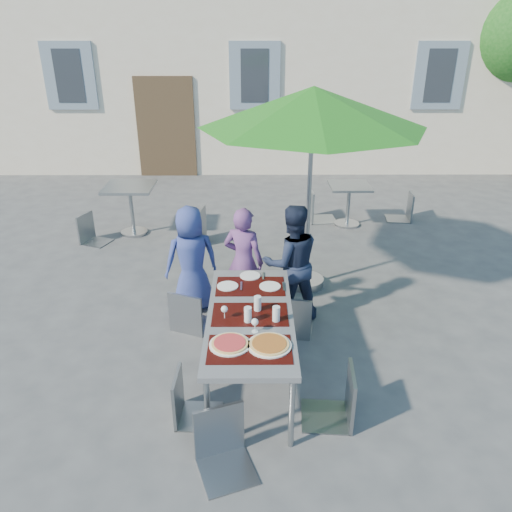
{
  "coord_description": "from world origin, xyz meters",
  "views": [
    {
      "loc": [
        -0.02,
        -3.93,
        3.21
      ],
      "look_at": [
        -0.0,
        0.96,
        0.93
      ],
      "focal_mm": 35.0,
      "sensor_mm": 36.0,
      "label": 1
    }
  ],
  "objects_px": {
    "child_0": "(191,259)",
    "bg_chair_l_1": "(318,186)",
    "chair_0": "(188,287)",
    "chair_1": "(237,277)",
    "chair_2": "(294,291)",
    "chair_3": "(187,371)",
    "bg_chair_l_0": "(88,212)",
    "bg_chair_r_0": "(194,205)",
    "child_1": "(244,262)",
    "bg_chair_r_1": "(407,190)",
    "chair_4": "(341,366)",
    "dining_table": "(250,319)",
    "cafe_table_0": "(131,199)",
    "chair_5": "(222,410)",
    "pizza_near_right": "(269,344)",
    "cafe_table_1": "(349,198)",
    "child_2": "(291,263)",
    "patio_umbrella": "(313,109)",
    "pizza_near_left": "(230,344)"
  },
  "relations": [
    {
      "from": "child_0",
      "to": "bg_chair_l_1",
      "type": "relative_size",
      "value": 1.24
    },
    {
      "from": "child_0",
      "to": "chair_0",
      "type": "relative_size",
      "value": 1.39
    },
    {
      "from": "chair_1",
      "to": "chair_2",
      "type": "height_order",
      "value": "chair_2"
    },
    {
      "from": "chair_3",
      "to": "bg_chair_l_1",
      "type": "distance_m",
      "value": 5.26
    },
    {
      "from": "bg_chair_l_0",
      "to": "bg_chair_r_0",
      "type": "bearing_deg",
      "value": 0.16
    },
    {
      "from": "child_1",
      "to": "bg_chair_r_1",
      "type": "height_order",
      "value": "child_1"
    },
    {
      "from": "child_0",
      "to": "chair_4",
      "type": "bearing_deg",
      "value": 108.75
    },
    {
      "from": "dining_table",
      "to": "child_1",
      "type": "distance_m",
      "value": 1.31
    },
    {
      "from": "cafe_table_0",
      "to": "bg_chair_l_0",
      "type": "relative_size",
      "value": 0.95
    },
    {
      "from": "dining_table",
      "to": "chair_5",
      "type": "relative_size",
      "value": 1.97
    },
    {
      "from": "dining_table",
      "to": "pizza_near_right",
      "type": "distance_m",
      "value": 0.54
    },
    {
      "from": "chair_2",
      "to": "cafe_table_1",
      "type": "relative_size",
      "value": 1.3
    },
    {
      "from": "dining_table",
      "to": "chair_0",
      "type": "bearing_deg",
      "value": 127.74
    },
    {
      "from": "child_2",
      "to": "patio_umbrella",
      "type": "relative_size",
      "value": 0.52
    },
    {
      "from": "patio_umbrella",
      "to": "bg_chair_l_1",
      "type": "distance_m",
      "value": 3.03
    },
    {
      "from": "pizza_near_left",
      "to": "pizza_near_right",
      "type": "relative_size",
      "value": 0.93
    },
    {
      "from": "dining_table",
      "to": "bg_chair_l_0",
      "type": "distance_m",
      "value": 4.33
    },
    {
      "from": "pizza_near_left",
      "to": "pizza_near_right",
      "type": "height_order",
      "value": "same"
    },
    {
      "from": "bg_chair_l_1",
      "to": "pizza_near_right",
      "type": "bearing_deg",
      "value": -101.37
    },
    {
      "from": "chair_0",
      "to": "cafe_table_0",
      "type": "height_order",
      "value": "chair_0"
    },
    {
      "from": "pizza_near_left",
      "to": "bg_chair_l_1",
      "type": "bearing_deg",
      "value": 74.95
    },
    {
      "from": "pizza_near_left",
      "to": "chair_4",
      "type": "distance_m",
      "value": 0.97
    },
    {
      "from": "pizza_near_right",
      "to": "child_2",
      "type": "bearing_deg",
      "value": 79.89
    },
    {
      "from": "child_0",
      "to": "cafe_table_1",
      "type": "height_order",
      "value": "child_0"
    },
    {
      "from": "pizza_near_right",
      "to": "bg_chair_r_0",
      "type": "height_order",
      "value": "bg_chair_r_0"
    },
    {
      "from": "child_2",
      "to": "cafe_table_1",
      "type": "bearing_deg",
      "value": -123.34
    },
    {
      "from": "pizza_near_left",
      "to": "bg_chair_l_0",
      "type": "distance_m",
      "value": 4.65
    },
    {
      "from": "chair_4",
      "to": "child_1",
      "type": "bearing_deg",
      "value": 114.97
    },
    {
      "from": "child_1",
      "to": "child_2",
      "type": "height_order",
      "value": "child_2"
    },
    {
      "from": "dining_table",
      "to": "pizza_near_left",
      "type": "xyz_separation_m",
      "value": [
        -0.17,
        -0.49,
        0.07
      ]
    },
    {
      "from": "pizza_near_left",
      "to": "chair_2",
      "type": "relative_size",
      "value": 0.37
    },
    {
      "from": "child_1",
      "to": "chair_3",
      "type": "distance_m",
      "value": 1.9
    },
    {
      "from": "chair_2",
      "to": "child_2",
      "type": "bearing_deg",
      "value": 91.11
    },
    {
      "from": "child_0",
      "to": "bg_chair_r_1",
      "type": "xyz_separation_m",
      "value": [
        3.45,
        3.07,
        -0.11
      ]
    },
    {
      "from": "cafe_table_1",
      "to": "bg_chair_r_1",
      "type": "bearing_deg",
      "value": 14.02
    },
    {
      "from": "chair_3",
      "to": "cafe_table_0",
      "type": "bearing_deg",
      "value": 108.35
    },
    {
      "from": "child_0",
      "to": "child_2",
      "type": "bearing_deg",
      "value": 151.64
    },
    {
      "from": "child_1",
      "to": "cafe_table_0",
      "type": "bearing_deg",
      "value": -32.79
    },
    {
      "from": "child_0",
      "to": "bg_chair_l_0",
      "type": "height_order",
      "value": "child_0"
    },
    {
      "from": "child_2",
      "to": "chair_4",
      "type": "height_order",
      "value": "child_2"
    },
    {
      "from": "dining_table",
      "to": "child_0",
      "type": "height_order",
      "value": "child_0"
    },
    {
      "from": "child_1",
      "to": "pizza_near_left",
      "type": "bearing_deg",
      "value": 107.51
    },
    {
      "from": "chair_5",
      "to": "bg_chair_r_0",
      "type": "relative_size",
      "value": 0.89
    },
    {
      "from": "bg_chair_l_0",
      "to": "chair_3",
      "type": "bearing_deg",
      "value": -62.9
    },
    {
      "from": "bg_chair_l_0",
      "to": "bg_chair_r_0",
      "type": "xyz_separation_m",
      "value": [
        1.68,
        0.0,
        0.11
      ]
    },
    {
      "from": "pizza_near_left",
      "to": "child_2",
      "type": "relative_size",
      "value": 0.25
    },
    {
      "from": "child_1",
      "to": "dining_table",
      "type": "bearing_deg",
      "value": 113.84
    },
    {
      "from": "chair_3",
      "to": "bg_chair_r_1",
      "type": "height_order",
      "value": "bg_chair_r_1"
    },
    {
      "from": "pizza_near_right",
      "to": "chair_0",
      "type": "bearing_deg",
      "value": 121.49
    },
    {
      "from": "chair_4",
      "to": "pizza_near_right",
      "type": "bearing_deg",
      "value": 176.39
    }
  ]
}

